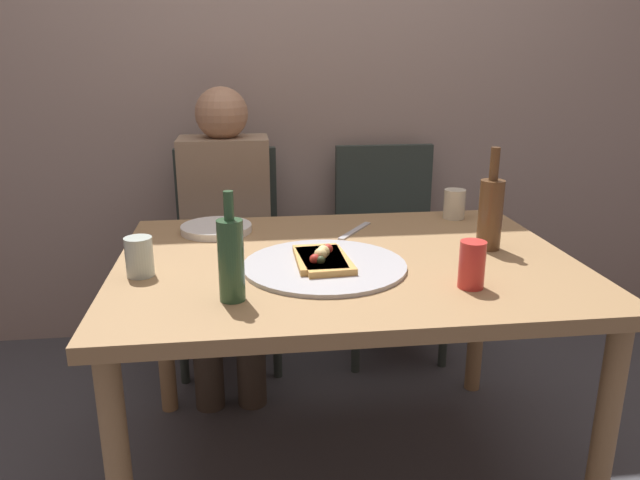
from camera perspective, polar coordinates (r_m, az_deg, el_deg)
ground_plane at (r=2.12m, az=2.17°, el=-20.53°), size 8.00×8.00×0.00m
back_wall at (r=2.82m, az=-1.48°, el=17.22°), size 6.00×0.10×2.60m
dining_table at (r=1.80m, az=2.41°, el=-4.04°), size 1.31×0.98×0.73m
pizza_tray at (r=1.69m, az=0.43°, el=-2.42°), size 0.45×0.45×0.01m
pizza_slice_last at (r=1.70m, az=-0.05°, el=-1.72°), size 0.13×0.22×0.05m
pizza_slice_extra at (r=1.69m, az=0.44°, el=-1.83°), size 0.15×0.23×0.05m
wine_bottle at (r=1.46m, az=-8.32°, el=-1.69°), size 0.06×0.06×0.27m
beer_bottle at (r=1.89m, az=15.64°, el=2.55°), size 0.07×0.07×0.31m
tumbler_near at (r=2.23m, az=12.44°, el=3.31°), size 0.08×0.08×0.10m
tumbler_far at (r=1.69m, az=-16.53°, el=-1.51°), size 0.07×0.07×0.11m
soda_can at (r=1.58m, az=14.01°, el=-2.24°), size 0.07×0.07×0.12m
plate_stack at (r=2.05m, az=-9.66°, el=1.07°), size 0.23×0.23×0.02m
table_knife at (r=2.03m, az=3.27°, el=0.87°), size 0.14×0.19×0.01m
chair_left at (r=2.66m, az=-8.59°, el=-0.15°), size 0.44×0.44×0.90m
chair_right at (r=2.74m, az=6.39°, el=0.41°), size 0.44×0.44×0.90m
guest_in_sweater at (r=2.48m, az=-8.78°, el=1.63°), size 0.36×0.56×1.17m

